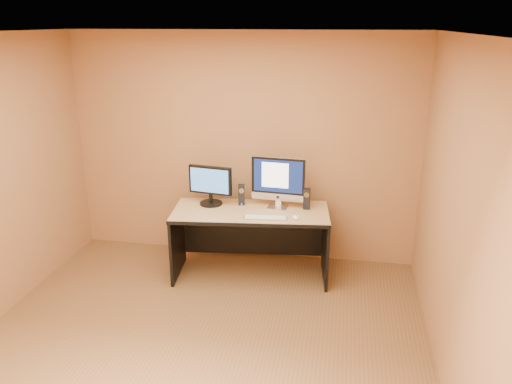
% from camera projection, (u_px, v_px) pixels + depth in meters
% --- Properties ---
extents(floor, '(4.00, 4.00, 0.00)m').
position_uv_depth(floor, '(196.00, 352.00, 4.27)').
color(floor, brown).
rests_on(floor, ground).
extents(walls, '(4.00, 4.00, 2.60)m').
position_uv_depth(walls, '(189.00, 210.00, 3.85)').
color(walls, '#985E3D').
rests_on(walls, ground).
extents(ceiling, '(4.00, 4.00, 0.00)m').
position_uv_depth(ceiling, '(181.00, 34.00, 3.43)').
color(ceiling, white).
rests_on(ceiling, walls).
extents(desk, '(1.73, 0.91, 0.77)m').
position_uv_depth(desk, '(251.00, 243.00, 5.45)').
color(desk, tan).
rests_on(desk, ground).
extents(imac, '(0.61, 0.26, 0.57)m').
position_uv_depth(imac, '(278.00, 183.00, 5.32)').
color(imac, '#BBBABF').
rests_on(imac, desk).
extents(second_monitor, '(0.53, 0.32, 0.44)m').
position_uv_depth(second_monitor, '(210.00, 186.00, 5.44)').
color(second_monitor, black).
rests_on(second_monitor, desk).
extents(speaker_left, '(0.08, 0.09, 0.23)m').
position_uv_depth(speaker_left, '(242.00, 195.00, 5.47)').
color(speaker_left, black).
rests_on(speaker_left, desk).
extents(speaker_right, '(0.07, 0.07, 0.23)m').
position_uv_depth(speaker_right, '(307.00, 199.00, 5.34)').
color(speaker_right, black).
rests_on(speaker_right, desk).
extents(keyboard, '(0.45, 0.16, 0.02)m').
position_uv_depth(keyboard, '(265.00, 218.00, 5.11)').
color(keyboard, '#B4B4B8').
rests_on(keyboard, desk).
extents(mouse, '(0.08, 0.12, 0.04)m').
position_uv_depth(mouse, '(296.00, 217.00, 5.10)').
color(mouse, white).
rests_on(mouse, desk).
extents(cable_a, '(0.09, 0.22, 0.01)m').
position_uv_depth(cable_a, '(283.00, 203.00, 5.54)').
color(cable_a, black).
rests_on(cable_a, desk).
extents(cable_b, '(0.07, 0.18, 0.01)m').
position_uv_depth(cable_b, '(278.00, 202.00, 5.56)').
color(cable_b, black).
rests_on(cable_b, desk).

